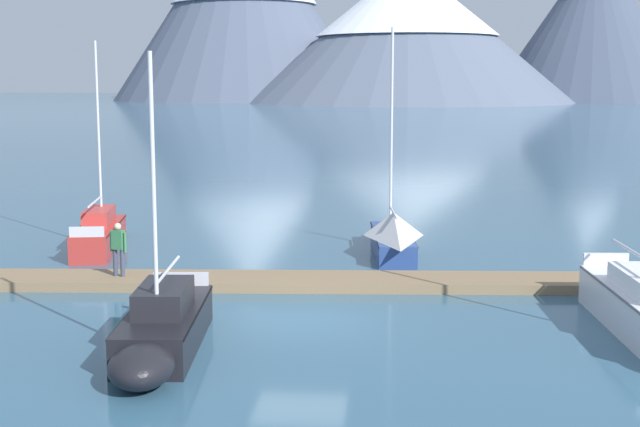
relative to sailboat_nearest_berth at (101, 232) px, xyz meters
The scene contains 8 objects.
ground_plane 12.85m from the sailboat_nearest_berth, 47.39° to the right, with size 700.00×700.00×0.00m, color #335B75.
mountain_central_massif 207.77m from the sailboat_nearest_berth, 86.44° to the left, with size 86.93×86.93×36.32m.
mountain_shoulder_ridge 234.81m from the sailboat_nearest_berth, 73.99° to the left, with size 56.70×56.70×42.97m.
dock 10.26m from the sailboat_nearest_berth, 32.08° to the right, with size 22.78×3.60×0.30m.
sailboat_nearest_berth is the anchor object (origin of this frame).
sailboat_second_berth 13.85m from the sailboat_nearest_berth, 65.44° to the right, with size 2.10×6.48×7.04m.
sailboat_mid_dock_port 11.06m from the sailboat_nearest_berth, ahead, with size 1.93×6.57×8.31m.
person_on_dock 6.45m from the sailboat_nearest_berth, 66.32° to the right, with size 0.57×0.31×1.69m.
Camera 1 is at (2.61, -22.94, 6.47)m, focal length 49.78 mm.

